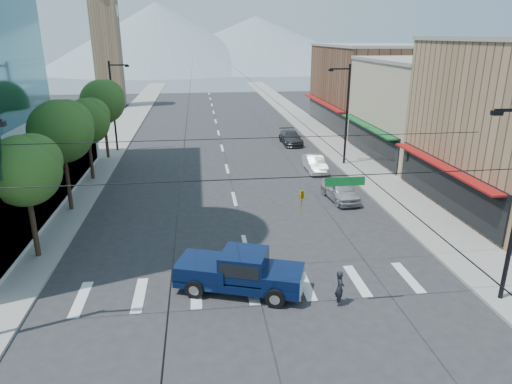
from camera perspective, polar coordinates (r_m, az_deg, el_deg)
ground at (r=20.86m, az=0.49°, el=-13.94°), size 160.00×160.00×0.00m
sidewalk_left at (r=59.23m, az=-16.57°, el=7.26°), size 4.00×120.00×0.15m
sidewalk_right at (r=60.18m, az=6.80°, el=8.08°), size 4.00×120.00×0.15m
shop_mid at (r=47.50m, az=21.27°, el=9.45°), size 12.00×14.00×9.00m
shop_far at (r=61.88m, az=14.37°, el=12.55°), size 12.00×18.00×10.00m
clock_tower at (r=80.60m, az=-18.19°, el=17.62°), size 4.80×4.80×20.40m
mountain_left at (r=167.82m, az=-12.17°, el=18.49°), size 80.00×80.00×22.00m
mountain_right at (r=178.77m, az=-0.03°, el=18.26°), size 90.00×90.00×18.00m
tree_near at (r=25.80m, az=-26.69°, el=2.69°), size 3.65×3.64×6.71m
tree_midnear at (r=32.18m, az=-22.96°, el=7.22°), size 4.09×4.09×7.52m
tree_midfar at (r=38.96m, az=-20.24°, el=8.47°), size 3.65×3.64×6.71m
tree_far at (r=45.65m, az=-18.48°, el=10.82°), size 4.09×4.09×7.52m
signal_rig at (r=17.85m, az=1.57°, el=-3.05°), size 21.80×0.20×9.00m
lamp_pole_nw at (r=48.49m, az=-17.30°, el=10.58°), size 2.00×0.25×9.00m
lamp_pole_ne at (r=41.94m, az=11.15°, el=9.87°), size 2.00×0.25×9.00m
pickup_truck at (r=21.38m, az=-2.13°, el=-9.79°), size 6.27×3.90×2.01m
pedestrian at (r=20.83m, az=10.43°, el=-11.70°), size 0.43×0.62×1.63m
parked_car_near at (r=33.49m, az=10.50°, el=0.22°), size 2.18×4.50×1.48m
parked_car_mid at (r=40.37m, az=7.36°, el=3.54°), size 1.49×4.19×1.38m
parked_car_far at (r=50.48m, az=4.37°, el=6.80°), size 2.08×4.96×1.43m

